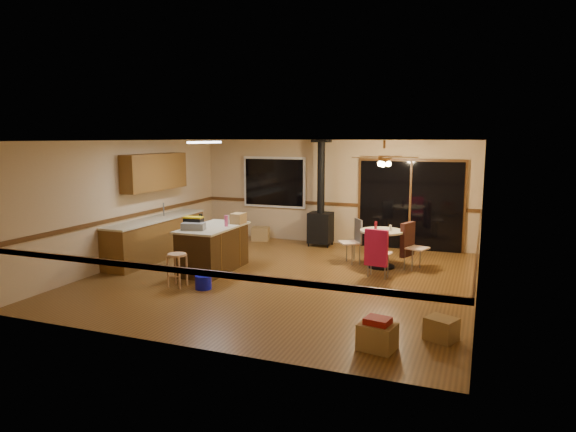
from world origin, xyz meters
The scene contains 35 objects.
floor centered at (0.00, 0.00, 0.00)m, with size 7.00×7.00×0.00m, color brown.
ceiling centered at (0.00, 0.00, 2.60)m, with size 7.00×7.00×0.00m, color silver.
wall_back centered at (0.00, 3.50, 1.30)m, with size 7.00×7.00×0.00m, color tan.
wall_front centered at (0.00, -3.50, 1.30)m, with size 7.00×7.00×0.00m, color tan.
wall_left centered at (-3.50, 0.00, 1.30)m, with size 7.00×7.00×0.00m, color tan.
wall_right centered at (3.50, 0.00, 1.30)m, with size 7.00×7.00×0.00m, color tan.
chair_rail centered at (0.00, 0.00, 1.00)m, with size 7.00×7.00×0.08m, color #4C2D13, non-canonical shape.
window centered at (-1.60, 3.45, 1.50)m, with size 1.72×0.10×1.32m, color black.
sliding_door centered at (1.90, 3.45, 1.05)m, with size 2.52×0.10×2.10m, color black.
lower_cabinets centered at (-3.20, 0.50, 0.43)m, with size 0.60×3.00×0.86m, color brown.
countertop centered at (-3.20, 0.50, 0.88)m, with size 0.64×3.04×0.04m, color #C3BA97.
upper_cabinets centered at (-3.33, 0.70, 1.90)m, with size 0.35×2.00×0.80m, color brown.
kitchen_island centered at (-1.50, 0.00, 0.45)m, with size 0.88×1.68×0.90m.
wood_stove centered at (-0.20, 3.05, 0.73)m, with size 0.55×0.50×2.52m.
ceiling_fan centered at (1.62, 1.46, 2.21)m, with size 0.24×0.24×0.55m.
fluorescent_strip centered at (-1.80, 0.30, 2.56)m, with size 0.10×1.20×0.04m, color white.
toolbox_grey centered at (-1.65, -0.46, 0.97)m, with size 0.44×0.24×0.14m, color slate.
toolbox_black centered at (-1.74, -0.31, 1.00)m, with size 0.36×0.19×0.20m, color black.
toolbox_yellow_lid centered at (-1.74, -0.31, 1.11)m, with size 0.36×0.19×0.03m, color gold.
box_on_island centered at (-1.18, 0.51, 1.01)m, with size 0.23×0.32×0.21m, color olive.
bottle_dark centered at (-1.72, -0.08, 1.03)m, with size 0.07×0.07×0.25m, color black.
bottle_pink centered at (-1.25, 0.10, 1.01)m, with size 0.07×0.07×0.22m, color #D84C8C.
bottle_white centered at (-1.36, 0.40, 0.98)m, with size 0.06×0.06×0.17m, color white.
bar_stool centered at (-1.53, -1.25, 0.30)m, with size 0.33×0.33×0.61m, color tan.
blue_bucket centered at (-1.03, -1.20, 0.12)m, with size 0.29×0.29×0.24m, color #0C0FAF.
dining_table centered at (1.62, 1.46, 0.53)m, with size 0.89×0.89×0.78m.
glass_red centered at (1.47, 1.56, 0.86)m, with size 0.06×0.06×0.16m, color #590C14.
glass_cream centered at (1.80, 1.41, 0.84)m, with size 0.05×0.05×0.12m, color beige.
chair_left centered at (1.00, 1.62, 0.59)m, with size 0.56×0.56×0.51m.
chair_near centered at (1.69, 0.58, 0.60)m, with size 0.48×0.51×0.70m.
chair_right centered at (2.14, 1.57, 0.60)m, with size 0.58×0.55×0.70m.
box_under_window centered at (-1.85, 3.10, 0.18)m, with size 0.44×0.35×0.35m, color olive.
box_corner_a centered at (2.37, -2.70, 0.17)m, with size 0.44×0.37×0.33m, color olive.
box_corner_b centered at (3.10, -2.09, 0.15)m, with size 0.38×0.32×0.30m, color olive.
box_small_red centered at (2.37, -2.70, 0.38)m, with size 0.31×0.25×0.08m, color maroon.
Camera 1 is at (3.54, -8.86, 2.66)m, focal length 32.00 mm.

